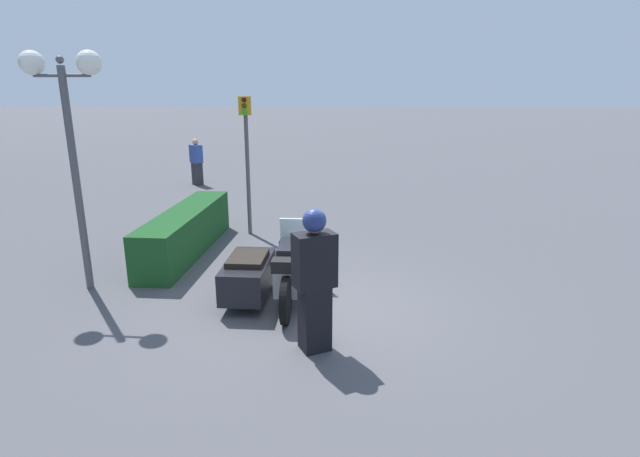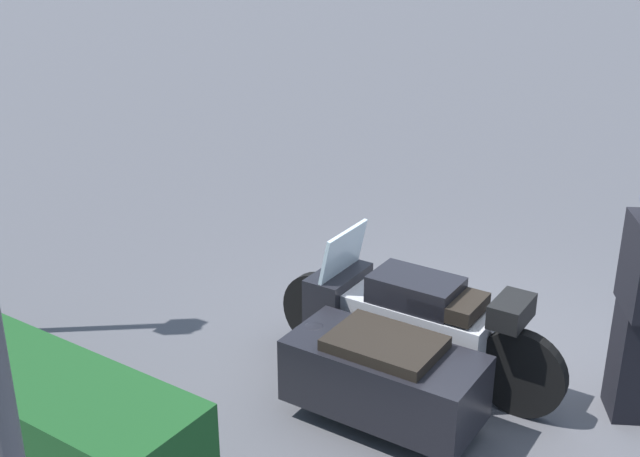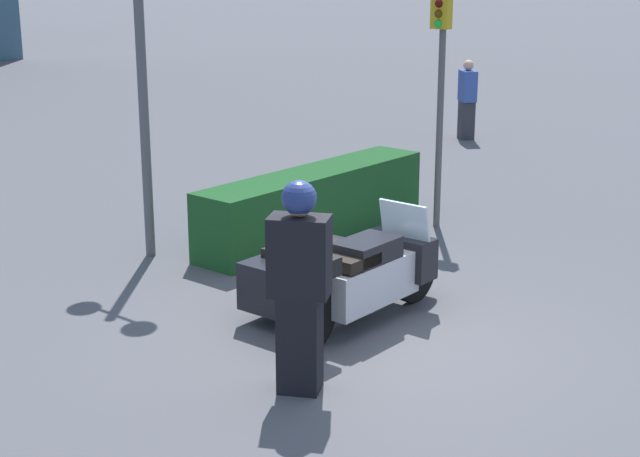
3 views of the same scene
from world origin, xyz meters
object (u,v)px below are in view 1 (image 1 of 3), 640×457
(hedge_bush_curbside, at_px, (186,231))
(pedestrian_bystander, at_px, (197,162))
(officer_rider, at_px, (315,278))
(twin_lamp_post, at_px, (66,104))
(police_motorcycle, at_px, (270,269))
(traffic_light_near, at_px, (247,145))

(hedge_bush_curbside, relative_size, pedestrian_bystander, 2.42)
(officer_rider, distance_m, hedge_bush_curbside, 4.83)
(officer_rider, height_order, hedge_bush_curbside, officer_rider)
(hedge_bush_curbside, height_order, twin_lamp_post, twin_lamp_post)
(police_motorcycle, height_order, traffic_light_near, traffic_light_near)
(hedge_bush_curbside, xyz_separation_m, traffic_light_near, (1.43, -1.00, 1.62))
(hedge_bush_curbside, bearing_deg, twin_lamp_post, 153.24)
(police_motorcycle, bearing_deg, traffic_light_near, 16.93)
(officer_rider, relative_size, hedge_bush_curbside, 0.49)
(police_motorcycle, relative_size, hedge_bush_curbside, 0.65)
(officer_rider, xyz_separation_m, twin_lamp_post, (1.72, 4.02, 2.06))
(police_motorcycle, height_order, twin_lamp_post, twin_lamp_post)
(pedestrian_bystander, bearing_deg, officer_rider, 66.35)
(pedestrian_bystander, bearing_deg, twin_lamp_post, 48.26)
(hedge_bush_curbside, xyz_separation_m, twin_lamp_post, (-2.00, 1.01, 2.61))
(traffic_light_near, bearing_deg, hedge_bush_curbside, -38.22)
(police_motorcycle, relative_size, twin_lamp_post, 0.65)
(police_motorcycle, xyz_separation_m, hedge_bush_curbside, (2.11, 2.14, -0.03))
(police_motorcycle, relative_size, traffic_light_near, 0.80)
(officer_rider, height_order, traffic_light_near, traffic_light_near)
(officer_rider, xyz_separation_m, hedge_bush_curbside, (3.73, 3.01, -0.55))
(officer_rider, distance_m, traffic_light_near, 5.64)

